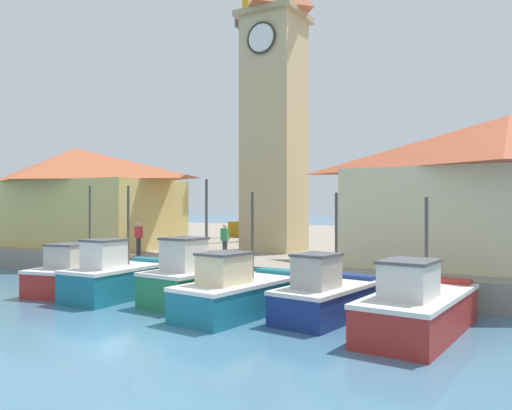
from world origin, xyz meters
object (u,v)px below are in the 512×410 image
(fishing_boat_mid_right, at_px, (419,308))
(warehouse_right, at_px, (509,190))
(fishing_boat_center, at_px, (327,296))
(port_crane_near, at_px, (263,149))
(clock_tower, at_px, (274,98))
(warehouse_left, at_px, (75,196))
(fishing_boat_left_outer, at_px, (117,277))
(dock_worker_near_tower, at_px, (225,241))
(fishing_boat_far_left, at_px, (80,275))
(fishing_boat_left_inner, at_px, (196,280))
(fishing_boat_mid_left, at_px, (240,293))
(port_crane_far, at_px, (246,137))
(dock_worker_along_quay, at_px, (139,238))

(fishing_boat_mid_right, bearing_deg, warehouse_right, 76.63)
(fishing_boat_center, height_order, port_crane_near, port_crane_near)
(clock_tower, distance_m, warehouse_left, 13.64)
(clock_tower, xyz_separation_m, warehouse_left, (-12.33, -2.68, -5.18))
(fishing_boat_left_outer, distance_m, warehouse_right, 15.47)
(fishing_boat_mid_right, relative_size, warehouse_left, 0.41)
(warehouse_left, height_order, warehouse_right, warehouse_right)
(dock_worker_near_tower, bearing_deg, fishing_boat_mid_right, -27.95)
(fishing_boat_far_left, xyz_separation_m, warehouse_left, (-8.51, 7.08, 3.39))
(fishing_boat_left_inner, xyz_separation_m, fishing_boat_mid_left, (2.37, -0.90, -0.10))
(fishing_boat_left_outer, relative_size, warehouse_left, 0.32)
(port_crane_far, bearing_deg, fishing_boat_left_outer, -73.01)
(warehouse_right, bearing_deg, port_crane_far, 147.81)
(fishing_boat_left_outer, bearing_deg, fishing_boat_mid_right, 0.67)
(port_crane_near, bearing_deg, port_crane_far, 134.77)
(fishing_boat_far_left, bearing_deg, warehouse_right, 26.78)
(fishing_boat_mid_left, height_order, fishing_boat_center, fishing_boat_mid_left)
(fishing_boat_left_outer, xyz_separation_m, port_crane_far, (-6.08, 19.90, 8.07))
(fishing_boat_mid_left, relative_size, warehouse_left, 0.38)
(fishing_boat_center, bearing_deg, fishing_boat_left_outer, -175.17)
(clock_tower, distance_m, warehouse_right, 12.67)
(fishing_boat_left_outer, distance_m, fishing_boat_mid_right, 10.95)
(dock_worker_near_tower, bearing_deg, fishing_boat_center, -33.95)
(fishing_boat_mid_left, bearing_deg, dock_worker_near_tower, 126.95)
(fishing_boat_center, distance_m, port_crane_far, 25.24)
(fishing_boat_mid_right, bearing_deg, port_crane_near, 129.87)
(fishing_boat_left_outer, relative_size, fishing_boat_mid_left, 0.84)
(clock_tower, bearing_deg, dock_worker_near_tower, -89.75)
(fishing_boat_far_left, height_order, fishing_boat_center, fishing_boat_far_left)
(fishing_boat_left_inner, xyz_separation_m, port_crane_near, (-5.93, 15.89, 6.57))
(warehouse_right, xyz_separation_m, dock_worker_along_quay, (-16.02, -3.37, -2.21))
(fishing_boat_far_left, bearing_deg, fishing_boat_mid_left, -3.73)
(fishing_boat_left_outer, height_order, fishing_boat_left_inner, fishing_boat_left_inner)
(fishing_boat_left_outer, bearing_deg, fishing_boat_center, 4.83)
(fishing_boat_left_outer, xyz_separation_m, clock_tower, (1.45, 10.09, 8.49))
(fishing_boat_mid_left, xyz_separation_m, port_crane_far, (-11.56, 20.08, 8.15))
(port_crane_near, distance_m, dock_worker_along_quay, 13.18)
(fishing_boat_left_inner, bearing_deg, warehouse_right, 36.89)
(fishing_boat_mid_right, bearing_deg, fishing_boat_center, 168.90)
(fishing_boat_far_left, bearing_deg, fishing_boat_mid_right, -0.88)
(warehouse_left, height_order, port_crane_near, port_crane_near)
(fishing_boat_mid_left, relative_size, port_crane_near, 0.28)
(fishing_boat_far_left, relative_size, clock_tower, 0.28)
(fishing_boat_mid_left, bearing_deg, fishing_boat_center, 18.20)
(fishing_boat_mid_right, height_order, port_crane_near, port_crane_near)
(fishing_boat_left_outer, relative_size, port_crane_far, 0.22)
(fishing_boat_left_inner, height_order, fishing_boat_mid_left, fishing_boat_left_inner)
(fishing_boat_left_inner, relative_size, fishing_boat_mid_left, 0.88)
(fishing_boat_left_inner, relative_size, port_crane_far, 0.23)
(fishing_boat_left_inner, bearing_deg, fishing_boat_center, -0.39)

